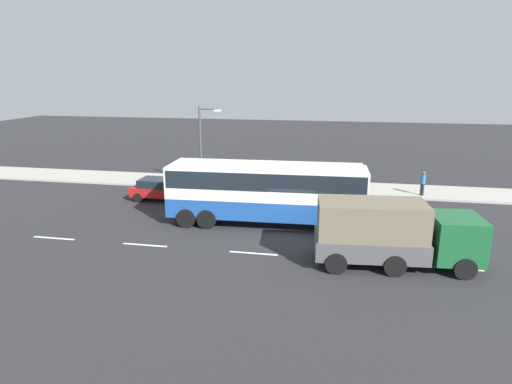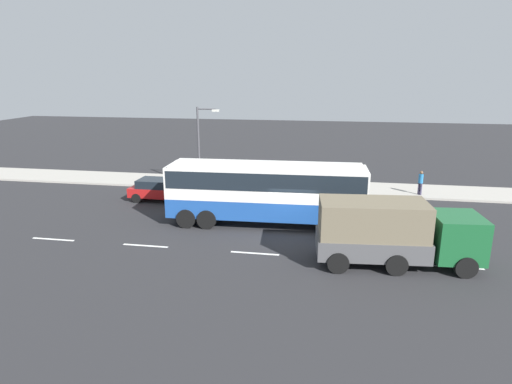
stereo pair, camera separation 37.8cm
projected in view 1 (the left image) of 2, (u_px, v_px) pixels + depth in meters
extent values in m
plane|color=#28282B|center=(292.00, 231.00, 24.22)|extent=(120.00, 120.00, 0.00)
cube|color=#A8A399|center=(306.00, 187.00, 33.55)|extent=(80.00, 4.00, 0.15)
cube|color=white|center=(54.00, 238.00, 23.24)|extent=(2.40, 0.16, 0.01)
cube|color=white|center=(145.00, 245.00, 22.30)|extent=(2.40, 0.16, 0.01)
cube|color=white|center=(253.00, 253.00, 21.27)|extent=(2.40, 0.16, 0.01)
cube|color=white|center=(456.00, 269.00, 19.60)|extent=(2.40, 0.16, 0.01)
cube|color=#1E4C9E|center=(266.00, 206.00, 25.12)|extent=(11.33, 2.96, 1.10)
cube|color=white|center=(266.00, 182.00, 24.74)|extent=(11.33, 2.96, 1.80)
cube|color=black|center=(266.00, 178.00, 24.68)|extent=(11.11, 2.98, 0.99)
cube|color=black|center=(366.00, 184.00, 23.91)|extent=(0.21, 2.34, 1.44)
cube|color=white|center=(266.00, 165.00, 24.49)|extent=(10.87, 2.79, 0.12)
cylinder|color=black|center=(335.00, 212.00, 25.85)|extent=(1.11, 0.34, 1.10)
cylinder|color=black|center=(337.00, 226.00, 23.52)|extent=(1.11, 0.34, 1.10)
cylinder|color=black|center=(217.00, 207.00, 26.90)|extent=(1.11, 0.34, 1.10)
cylinder|color=black|center=(207.00, 219.00, 24.57)|extent=(1.11, 0.34, 1.10)
cylinder|color=black|center=(198.00, 206.00, 27.07)|extent=(1.11, 0.34, 1.10)
cylinder|color=black|center=(186.00, 218.00, 24.74)|extent=(1.11, 0.34, 1.10)
cube|color=#19592D|center=(455.00, 237.00, 19.33)|extent=(2.28, 2.56, 1.95)
cube|color=#4C4C4F|center=(369.00, 245.00, 19.83)|extent=(5.12, 2.80, 0.90)
cube|color=#6B604C|center=(371.00, 219.00, 19.50)|extent=(4.92, 2.69, 1.61)
cylinder|color=black|center=(448.00, 248.00, 20.67)|extent=(0.98, 0.36, 0.96)
cylinder|color=black|center=(465.00, 269.00, 18.47)|extent=(0.98, 0.36, 0.96)
cylinder|color=black|center=(385.00, 246.00, 20.96)|extent=(0.98, 0.36, 0.96)
cylinder|color=black|center=(395.00, 266.00, 18.76)|extent=(0.98, 0.36, 0.96)
cylinder|color=black|center=(333.00, 244.00, 21.21)|extent=(0.98, 0.36, 0.96)
cylinder|color=black|center=(336.00, 263.00, 19.01)|extent=(0.98, 0.36, 0.96)
cube|color=#B21919|center=(162.00, 191.00, 30.18)|extent=(4.06, 1.90, 0.63)
cube|color=black|center=(157.00, 183.00, 30.09)|extent=(2.24, 1.73, 0.54)
cylinder|color=black|center=(185.00, 193.00, 30.83)|extent=(0.64, 0.21, 0.64)
cylinder|color=black|center=(176.00, 200.00, 29.16)|extent=(0.64, 0.21, 0.64)
cylinder|color=black|center=(149.00, 191.00, 31.36)|extent=(0.64, 0.21, 0.64)
cylinder|color=black|center=(138.00, 198.00, 29.69)|extent=(0.64, 0.21, 0.64)
cylinder|color=#38334C|center=(421.00, 189.00, 30.85)|extent=(0.14, 0.14, 0.85)
cylinder|color=#38334C|center=(423.00, 190.00, 30.73)|extent=(0.14, 0.14, 0.85)
cylinder|color=#2672B2|center=(423.00, 179.00, 30.60)|extent=(0.32, 0.32, 0.64)
sphere|color=brown|center=(424.00, 173.00, 30.48)|extent=(0.23, 0.23, 0.23)
cylinder|color=black|center=(285.00, 180.00, 33.64)|extent=(0.14, 0.14, 0.81)
cylinder|color=black|center=(286.00, 180.00, 33.48)|extent=(0.14, 0.14, 0.81)
cylinder|color=#2672B2|center=(286.00, 171.00, 33.37)|extent=(0.32, 0.32, 0.61)
sphere|color=#9E7051|center=(286.00, 166.00, 33.27)|extent=(0.22, 0.22, 0.22)
cylinder|color=#47474C|center=(201.00, 147.00, 32.85)|extent=(0.16, 0.16, 5.99)
cylinder|color=#47474C|center=(208.00, 109.00, 31.98)|extent=(1.38, 0.10, 0.10)
cube|color=silver|center=(217.00, 110.00, 31.88)|extent=(0.50, 0.24, 0.16)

